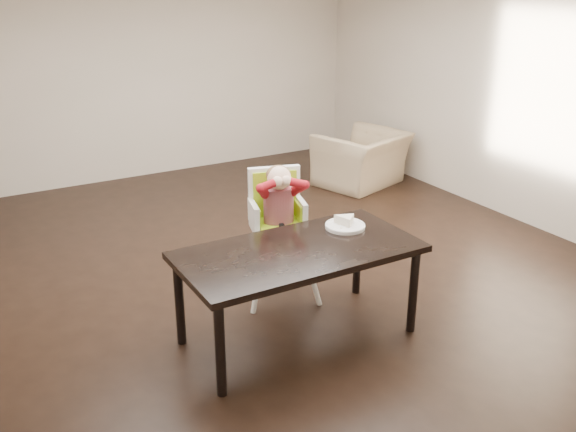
% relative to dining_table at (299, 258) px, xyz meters
% --- Properties ---
extents(ground, '(7.00, 7.00, 0.00)m').
position_rel_dining_table_xyz_m(ground, '(0.44, 1.13, -0.67)').
color(ground, black).
rests_on(ground, ground).
extents(room_walls, '(6.02, 7.02, 2.71)m').
position_rel_dining_table_xyz_m(room_walls, '(0.44, 1.13, 1.18)').
color(room_walls, '#C0B39F').
rests_on(room_walls, ground).
extents(dining_table, '(1.80, 0.90, 0.75)m').
position_rel_dining_table_xyz_m(dining_table, '(0.00, 0.00, 0.00)').
color(dining_table, black).
rests_on(dining_table, ground).
extents(high_chair, '(0.61, 0.61, 1.18)m').
position_rel_dining_table_xyz_m(high_chair, '(0.23, 0.72, 0.16)').
color(high_chair, white).
rests_on(high_chair, ground).
extents(plate, '(0.40, 0.40, 0.09)m').
position_rel_dining_table_xyz_m(plate, '(0.54, 0.17, 0.11)').
color(plate, white).
rests_on(plate, dining_table).
extents(armchair, '(1.22, 0.98, 0.93)m').
position_rel_dining_table_xyz_m(armchair, '(2.64, 2.80, -0.21)').
color(armchair, tan).
rests_on(armchair, ground).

